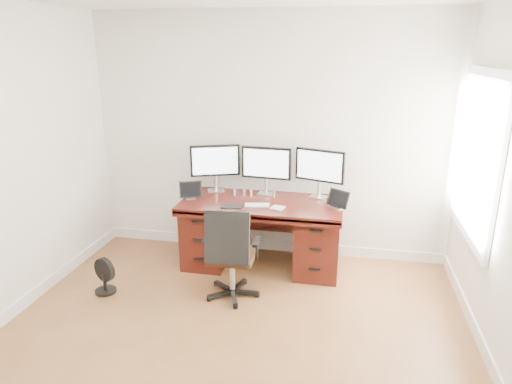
% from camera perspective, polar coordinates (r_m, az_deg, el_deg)
% --- Properties ---
extents(ground, '(4.50, 4.50, 0.00)m').
position_cam_1_polar(ground, '(3.63, -5.02, -21.80)').
color(ground, brown).
rests_on(ground, ground).
extents(back_wall, '(4.00, 0.10, 2.70)m').
position_cam_1_polar(back_wall, '(5.09, 1.67, 6.80)').
color(back_wall, white).
rests_on(back_wall, ground).
extents(desk, '(1.70, 0.80, 0.75)m').
position_cam_1_polar(desk, '(4.97, 0.75, -4.90)').
color(desk, '#3E110C').
rests_on(desk, ground).
extents(office_chair, '(0.54, 0.51, 0.93)m').
position_cam_1_polar(office_chair, '(4.38, -3.12, -9.56)').
color(office_chair, black).
rests_on(office_chair, ground).
extents(floor_fan, '(0.24, 0.21, 0.36)m').
position_cam_1_polar(floor_fan, '(4.76, -18.45, -9.97)').
color(floor_fan, black).
rests_on(floor_fan, ground).
extents(monitor_left, '(0.53, 0.23, 0.53)m').
position_cam_1_polar(monitor_left, '(5.11, -5.14, 3.73)').
color(monitor_left, silver).
rests_on(monitor_left, desk).
extents(monitor_center, '(0.55, 0.16, 0.53)m').
position_cam_1_polar(monitor_center, '(4.98, 1.29, 3.43)').
color(monitor_center, silver).
rests_on(monitor_center, desk).
extents(monitor_right, '(0.53, 0.21, 0.53)m').
position_cam_1_polar(monitor_right, '(4.91, 7.97, 3.07)').
color(monitor_right, silver).
rests_on(monitor_right, desk).
extents(tablet_left, '(0.25, 0.15, 0.19)m').
position_cam_1_polar(tablet_left, '(4.94, -8.19, 0.12)').
color(tablet_left, silver).
rests_on(tablet_left, desk).
extents(tablet_right, '(0.23, 0.19, 0.19)m').
position_cam_1_polar(tablet_right, '(4.67, 10.22, -1.01)').
color(tablet_right, silver).
rests_on(tablet_right, desk).
extents(keyboard, '(0.27, 0.15, 0.01)m').
position_cam_1_polar(keyboard, '(4.69, 0.16, -1.65)').
color(keyboard, white).
rests_on(keyboard, desk).
extents(trackpad, '(0.15, 0.15, 0.01)m').
position_cam_1_polar(trackpad, '(4.62, 2.72, -1.99)').
color(trackpad, silver).
rests_on(trackpad, desk).
extents(drawing_tablet, '(0.23, 0.16, 0.01)m').
position_cam_1_polar(drawing_tablet, '(4.67, -3.02, -1.79)').
color(drawing_tablet, black).
rests_on(drawing_tablet, desk).
extents(phone, '(0.13, 0.08, 0.01)m').
position_cam_1_polar(phone, '(4.75, 1.10, -1.42)').
color(phone, black).
rests_on(phone, desk).
extents(figurine_blue, '(0.03, 0.03, 0.08)m').
position_cam_1_polar(figurine_blue, '(5.01, -2.72, 0.03)').
color(figurine_blue, '#5697ED').
rests_on(figurine_blue, desk).
extents(figurine_purple, '(0.03, 0.03, 0.08)m').
position_cam_1_polar(figurine_purple, '(4.99, -1.53, -0.05)').
color(figurine_purple, '#7354CE').
rests_on(figurine_purple, desk).
extents(figurine_orange, '(0.03, 0.03, 0.08)m').
position_cam_1_polar(figurine_orange, '(4.97, -0.63, -0.10)').
color(figurine_orange, '#F7B054').
rests_on(figurine_orange, desk).
extents(figurine_brown, '(0.03, 0.03, 0.08)m').
position_cam_1_polar(figurine_brown, '(4.93, 2.25, -0.28)').
color(figurine_brown, '#8F6040').
rests_on(figurine_brown, desk).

